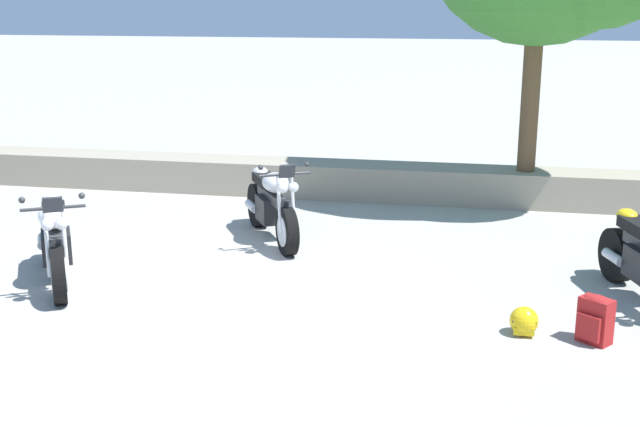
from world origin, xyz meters
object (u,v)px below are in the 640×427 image
Objects in this scene: motorcycle_white_near_left at (56,242)px; rider_backpack at (595,318)px; motorcycle_silver_centre at (272,205)px; rider_helmet at (524,321)px.

motorcycle_white_near_left is 5.85m from rider_backpack.
rider_helmet is (3.20, -2.62, -0.35)m from motorcycle_silver_centre.
motorcycle_white_near_left is 2.91m from motorcycle_silver_centre.
motorcycle_silver_centre is 4.69m from rider_backpack.
rider_helmet is at bearing -5.48° from motorcycle_white_near_left.
motorcycle_white_near_left is 1.00× the size of motorcycle_silver_centre.
motorcycle_white_near_left is 3.97× the size of rider_backpack.
motorcycle_silver_centre reaches higher than rider_helmet.
rider_backpack is at bearing -5.44° from motorcycle_white_near_left.
rider_backpack is at bearing -5.10° from rider_helmet.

